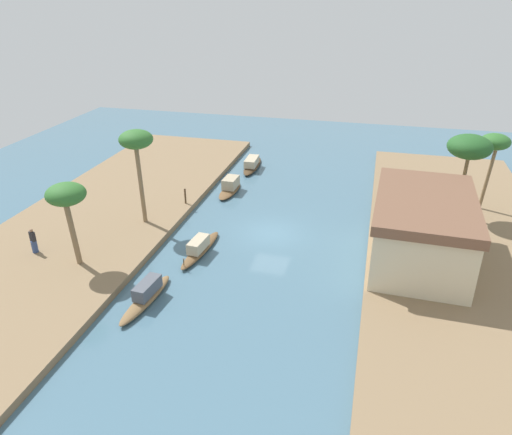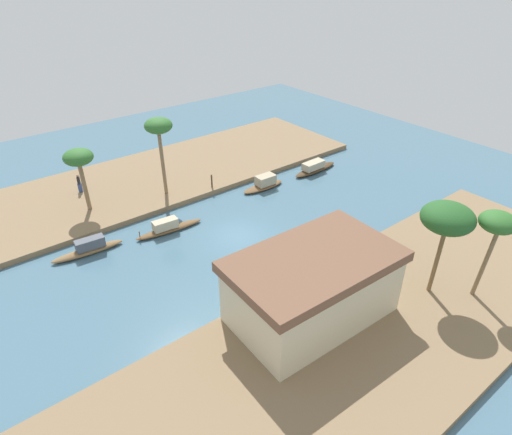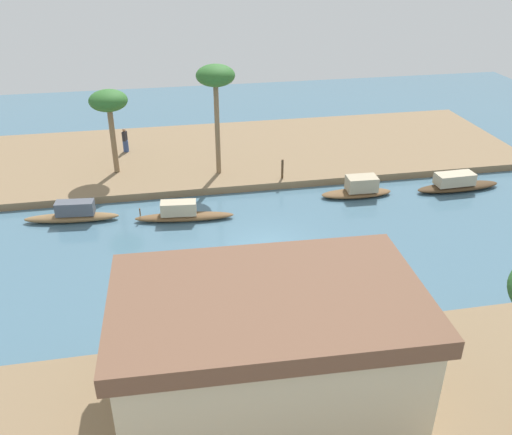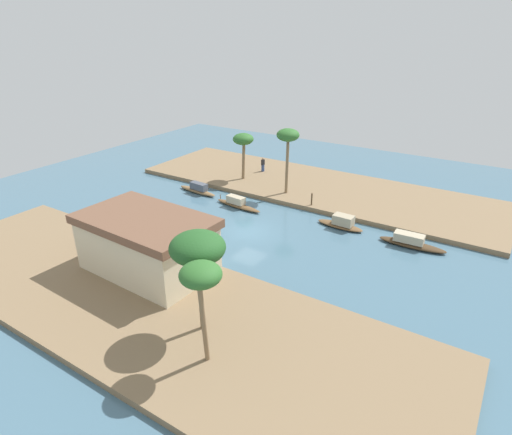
{
  "view_description": "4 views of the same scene",
  "coord_description": "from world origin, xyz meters",
  "views": [
    {
      "loc": [
        29.3,
        6.37,
        15.52
      ],
      "look_at": [
        -0.11,
        -1.08,
        1.02
      ],
      "focal_mm": 34.16,
      "sensor_mm": 36.0,
      "label": 1
    },
    {
      "loc": [
        16.14,
        22.5,
        18.23
      ],
      "look_at": [
        -2.26,
        -0.78,
        0.41
      ],
      "focal_mm": 31.12,
      "sensor_mm": 36.0,
      "label": 2
    },
    {
      "loc": [
        4.74,
        22.23,
        13.83
      ],
      "look_at": [
        0.28,
        -1.48,
        1.01
      ],
      "focal_mm": 38.29,
      "sensor_mm": 36.0,
      "label": 3
    },
    {
      "loc": [
        -18.27,
        27.49,
        16.15
      ],
      "look_at": [
        0.21,
        -1.46,
        0.67
      ],
      "focal_mm": 29.99,
      "sensor_mm": 36.0,
      "label": 4
    }
  ],
  "objects": [
    {
      "name": "sampan_downstream_large",
      "position": [
        -12.44,
        -4.58,
        0.41
      ],
      "size": [
        5.25,
        1.37,
        1.08
      ],
      "rotation": [
        0.0,
        0.0,
        0.03
      ],
      "color": "#47331E",
      "rests_on": "river_water"
    },
    {
      "name": "riverbank_left",
      "position": [
        0.0,
        -12.51,
        0.22
      ],
      "size": [
        38.56,
        11.82,
        0.44
      ],
      "primitive_type": "cube",
      "color": "#846B4C",
      "rests_on": "ground"
    },
    {
      "name": "sampan_midstream",
      "position": [
        9.55,
        -4.75,
        0.42
      ],
      "size": [
        5.0,
        1.32,
        1.14
      ],
      "rotation": [
        0.0,
        0.0,
        -0.09
      ],
      "color": "brown",
      "rests_on": "river_water"
    },
    {
      "name": "palm_tree_left_far",
      "position": [
        7.44,
        -10.22,
        4.75
      ],
      "size": [
        2.26,
        2.26,
        5.09
      ],
      "color": "#7F6647",
      "rests_on": "riverbank_left"
    },
    {
      "name": "palm_tree_right_tall",
      "position": [
        -6.97,
        14.57,
        5.43
      ],
      "size": [
        2.05,
        2.05,
        5.72
      ],
      "color": "#7F6647",
      "rests_on": "riverbank_right"
    },
    {
      "name": "sampan_upstream_small",
      "position": [
        3.84,
        -3.79,
        0.39
      ],
      "size": [
        5.32,
        1.35,
        1.09
      ],
      "rotation": [
        0.0,
        0.0,
        -0.09
      ],
      "color": "brown",
      "rests_on": "river_water"
    },
    {
      "name": "sampan_foreground",
      "position": [
        -6.44,
        -4.88,
        0.45
      ],
      "size": [
        4.19,
        1.35,
        1.2
      ],
      "rotation": [
        0.0,
        0.0,
        -0.03
      ],
      "color": "brown",
      "rests_on": "river_water"
    },
    {
      "name": "mooring_post",
      "position": [
        -2.41,
        -7.22,
        1.04
      ],
      "size": [
        0.14,
        0.14,
        1.19
      ],
      "primitive_type": "cylinder",
      "color": "#4C3823",
      "rests_on": "riverbank_left"
    },
    {
      "name": "riverbank_right",
      "position": [
        0.0,
        12.51,
        0.22
      ],
      "size": [
        38.56,
        11.82,
        0.44
      ],
      "primitive_type": "cube",
      "color": "#846B4C",
      "rests_on": "ground"
    },
    {
      "name": "palm_tree_left_near",
      "position": [
        1.24,
        -8.86,
        6.19
      ],
      "size": [
        2.25,
        2.25,
        6.59
      ],
      "color": "#7F6647",
      "rests_on": "riverbank_left"
    },
    {
      "name": "person_on_near_bank",
      "position": [
        6.95,
        -13.53,
        1.12
      ],
      "size": [
        0.47,
        0.47,
        1.62
      ],
      "rotation": [
        0.0,
        0.0,
        1.19
      ],
      "color": "#33477A",
      "rests_on": "riverbank_left"
    },
    {
      "name": "river_water",
      "position": [
        0.0,
        0.0,
        0.0
      ],
      "size": [
        63.59,
        63.59,
        0.0
      ],
      "primitive_type": "plane",
      "color": "#476B7F",
      "rests_on": "ground"
    },
    {
      "name": "riverside_building",
      "position": [
        2.0,
        9.6,
        2.49
      ],
      "size": [
        9.45,
        5.98,
        4.04
      ],
      "rotation": [
        0.0,
        0.0,
        -0.04
      ],
      "color": "beige",
      "rests_on": "riverbank_right"
    },
    {
      "name": "palm_tree_right_short",
      "position": [
        -5.18,
        12.63,
        5.56
      ],
      "size": [
        2.98,
        2.98,
        5.99
      ],
      "color": "brown",
      "rests_on": "riverbank_right"
    }
  ]
}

